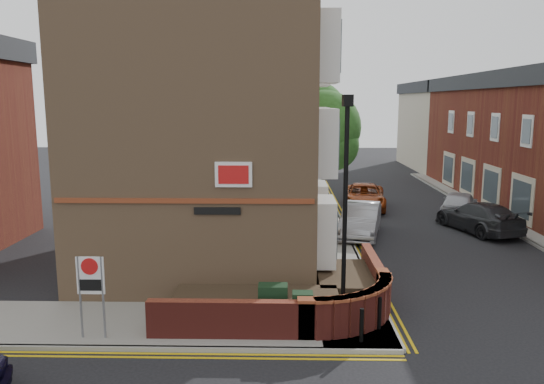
{
  "coord_description": "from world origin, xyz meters",
  "views": [
    {
      "loc": [
        -0.02,
        -12.49,
        6.25
      ],
      "look_at": [
        -0.39,
        4.0,
        3.42
      ],
      "focal_mm": 35.0,
      "sensor_mm": 36.0,
      "label": 1
    }
  ],
  "objects_px": {
    "lamppost": "(345,213)",
    "utility_cabinet_large": "(273,306)",
    "zone_sign": "(91,282)",
    "silver_car_near": "(361,220)"
  },
  "relations": [
    {
      "from": "utility_cabinet_large",
      "to": "zone_sign",
      "type": "distance_m",
      "value": 4.86
    },
    {
      "from": "lamppost",
      "to": "zone_sign",
      "type": "relative_size",
      "value": 2.86
    },
    {
      "from": "zone_sign",
      "to": "silver_car_near",
      "type": "height_order",
      "value": "zone_sign"
    },
    {
      "from": "lamppost",
      "to": "zone_sign",
      "type": "distance_m",
      "value": 6.85
    },
    {
      "from": "zone_sign",
      "to": "lamppost",
      "type": "bearing_deg",
      "value": 6.07
    },
    {
      "from": "utility_cabinet_large",
      "to": "zone_sign",
      "type": "bearing_deg",
      "value": -170.31
    },
    {
      "from": "lamppost",
      "to": "utility_cabinet_large",
      "type": "height_order",
      "value": "lamppost"
    },
    {
      "from": "zone_sign",
      "to": "silver_car_near",
      "type": "bearing_deg",
      "value": 52.84
    },
    {
      "from": "utility_cabinet_large",
      "to": "silver_car_near",
      "type": "distance_m",
      "value": 11.24
    },
    {
      "from": "lamppost",
      "to": "silver_car_near",
      "type": "bearing_deg",
      "value": 79.36
    }
  ]
}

